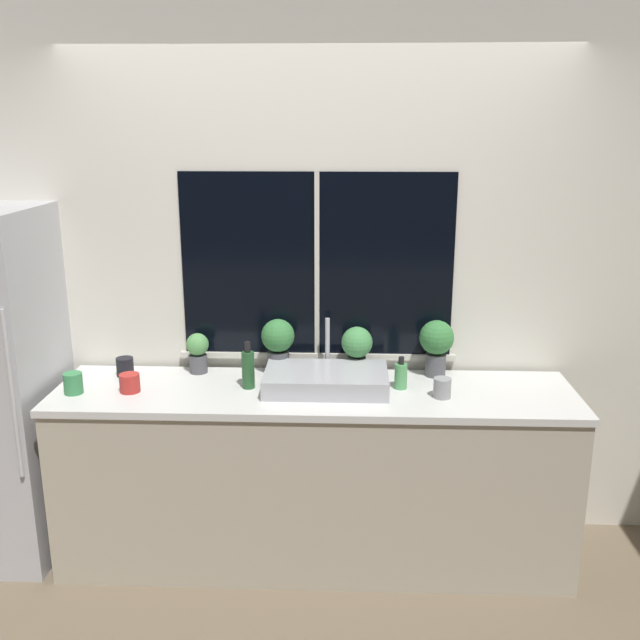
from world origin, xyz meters
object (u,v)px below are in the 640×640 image
soap_bottle (401,375)px  mug_red (130,383)px  sink (326,379)px  potted_plant_far_right (436,343)px  potted_plant_center_right (357,346)px  potted_plant_far_left (198,351)px  potted_plant_center_left (278,342)px  mug_green (73,383)px  mug_grey (442,388)px  mug_black (125,367)px  bottle_tall (248,369)px

soap_bottle → mug_red: (-1.29, -0.10, -0.02)m
sink → potted_plant_far_right: (0.55, 0.20, 0.13)m
potted_plant_center_right → potted_plant_far_left: bearing=180.0°
sink → potted_plant_far_right: sink is taller
potted_plant_center_left → potted_plant_far_right: size_ratio=0.99×
soap_bottle → mug_green: size_ratio=1.58×
potted_plant_center_left → mug_red: bearing=-157.3°
potted_plant_center_left → soap_bottle: bearing=-17.2°
mug_grey → mug_black: 1.59m
potted_plant_center_left → potted_plant_far_right: 0.80m
sink → bottle_tall: sink is taller
bottle_tall → mug_grey: size_ratio=2.47×
potted_plant_center_left → mug_green: size_ratio=2.84×
potted_plant_center_left → mug_black: bearing=-175.1°
mug_grey → mug_green: bearing=-179.5°
sink → bottle_tall: (-0.38, -0.01, 0.05)m
potted_plant_far_left → mug_green: potted_plant_far_left is taller
potted_plant_center_left → soap_bottle: size_ratio=1.80×
potted_plant_far_left → mug_black: 0.37m
potted_plant_far_left → bottle_tall: bearing=-36.2°
mug_red → mug_grey: (1.48, -0.01, 0.00)m
soap_bottle → bottle_tall: bottle_tall is taller
potted_plant_far_right → bottle_tall: (-0.92, -0.21, -0.08)m
potted_plant_center_right → bottle_tall: size_ratio=1.08×
mug_grey → mug_black: same height
bottle_tall → mug_black: 0.67m
potted_plant_center_left → mug_grey: 0.86m
potted_plant_far_left → potted_plant_center_left: potted_plant_center_left is taller
potted_plant_far_left → bottle_tall: 0.36m
potted_plant_far_right → potted_plant_far_left: bearing=180.0°
bottle_tall → mug_red: size_ratio=2.42×
bottle_tall → mug_red: bottle_tall is taller
mug_green → potted_plant_center_left: bearing=18.5°
potted_plant_center_right → potted_plant_far_right: size_ratio=0.87×
bottle_tall → mug_red: bearing=-172.3°
mug_black → potted_plant_far_left: bearing=10.3°
potted_plant_center_left → bottle_tall: size_ratio=1.23×
mug_green → mug_grey: bearing=0.5°
mug_red → mug_grey: bearing=-0.5°
mug_red → mug_grey: 1.48m
potted_plant_far_left → potted_plant_far_right: bearing=-0.0°
potted_plant_far_left → sink: bearing=-17.0°
potted_plant_center_right → soap_bottle: bearing=-41.8°
soap_bottle → mug_grey: 0.22m
mug_green → mug_red: 0.26m
sink → potted_plant_center_left: bearing=141.0°
mug_green → bottle_tall: bearing=7.4°
potted_plant_center_left → mug_grey: potted_plant_center_left is taller
potted_plant_center_right → sink: bearing=-126.4°
potted_plant_center_right → mug_black: (-1.17, -0.07, -0.10)m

